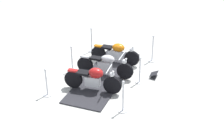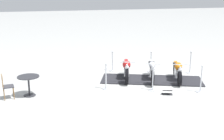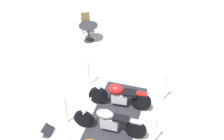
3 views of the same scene
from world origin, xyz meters
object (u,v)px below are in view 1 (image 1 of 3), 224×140
Objects in this scene: stanchion_left_mid at (72,63)px; stanchion_right_front at (123,101)px; stanchion_right_rear at (152,53)px; info_placard at (154,75)px; stanchion_left_rear at (92,44)px; stanchion_left_front at (47,87)px; motorcycle_maroon at (94,78)px; motorcycle_copper at (116,53)px; stanchion_right_mid at (140,74)px; motorcycle_chrome at (106,65)px.

stanchion_left_mid is 3.31m from stanchion_right_front.
info_placard is at bearing -2.98° from stanchion_right_rear.
stanchion_left_rear is 3.79m from stanchion_left_front.
motorcycle_maroon reaches higher than motorcycle_copper.
stanchion_right_mid is (2.70, 1.90, 0.02)m from stanchion_left_rear.
stanchion_right_mid is (0.45, 1.24, -0.13)m from motorcycle_chrome.
motorcycle_copper is 1.78× the size of stanchion_right_front.
stanchion_right_rear is at bearing 124.67° from stanchion_left_front.
stanchion_left_mid is 2.71m from stanchion_right_mid.
motorcycle_chrome is at bearing -109.85° from stanchion_right_mid.
motorcycle_chrome is 1.09× the size of motorcycle_copper.
stanchion_left_mid is 0.95× the size of stanchion_right_front.
stanchion_right_mid is 2.31× the size of info_placard.
stanchion_right_rear is 1.08× the size of stanchion_right_mid.
stanchion_left_mid is at bearing -109.82° from stanchion_right_mid.
stanchion_right_front is at bearing -56.40° from motorcycle_chrome.
stanchion_left_mid is at bearing -74.80° from stanchion_right_rear.
motorcycle_copper is at bearing 88.67° from motorcycle_chrome.
stanchion_right_rear is 3.31m from stanchion_left_mid.
stanchion_left_front is (2.38, -2.34, -0.17)m from motorcycle_copper.
stanchion_left_rear is at bearing 160.18° from stanchion_left_mid.
motorcycle_maroon is 2.26m from motorcycle_copper.
stanchion_left_mid is (-1.53, -0.93, -0.19)m from motorcycle_maroon.
motorcycle_maroon is 3.33m from stanchion_left_rear.
motorcycle_copper is at bearing 109.21° from stanchion_left_mid.
stanchion_left_mid is 1.01× the size of stanchion_right_mid.
info_placard is (0.06, 1.81, -0.42)m from motorcycle_chrome.
motorcycle_chrome is 1.40m from stanchion_left_mid.
stanchion_right_front reaches higher than stanchion_left_rear.
motorcycle_maroon is 1.74m from stanchion_right_mid.
stanchion_left_rear is at bearing -164.30° from stanchion_right_front.
motorcycle_maroon is 1.53m from stanchion_right_front.
stanchion_right_rear reaches higher than stanchion_right_front.
stanchion_right_front is at bearing -34.64° from motorcycle_maroon.
stanchion_right_rear is (-1.34, 1.88, -0.15)m from motorcycle_chrome.
stanchion_left_rear is (-1.19, -1.06, -0.15)m from motorcycle_copper.
motorcycle_maroon is 1.80m from stanchion_left_mid.
info_placard is (-1.01, 2.19, -0.43)m from motorcycle_maroon.
stanchion_right_mid is at bearing -42.25° from motorcycle_copper.
stanchion_left_rear is 3.40m from info_placard.
stanchion_right_mid is at bearing 70.18° from stanchion_left_mid.
stanchion_left_mid is at bearing 178.92° from motorcycle_chrome.
stanchion_left_rear is 1.04× the size of stanchion_left_mid.
motorcycle_maroon is 1.03× the size of motorcycle_copper.
stanchion_left_rear is at bearing 125.19° from motorcycle_chrome.
stanchion_left_rear is at bearing -109.82° from stanchion_right_rear.
stanchion_right_mid is (1.78, -0.64, 0.02)m from stanchion_right_rear.
motorcycle_copper is 4.36× the size of info_placard.
motorcycle_maroon is at bearing -91.57° from motorcycle_copper.
info_placard is (-2.17, 1.21, -0.30)m from stanchion_right_front.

